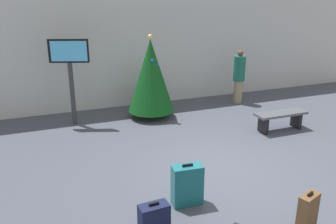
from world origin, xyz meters
The scene contains 9 objects.
ground_plane centered at (0.00, 0.00, 0.00)m, with size 16.00×16.00×0.00m, color #424754.
back_wall centered at (0.00, 4.90, 1.73)m, with size 16.00×0.20×3.46m, color #B7BCC1.
holiday_tree centered at (-0.30, 3.51, 1.20)m, with size 1.28×1.28×2.32m.
flight_info_kiosk centered at (-2.40, 3.74, 1.61)m, with size 0.98×0.41×2.26m.
waiting_bench centered at (2.45, 1.37, 0.35)m, with size 1.36×0.44×0.48m.
traveller_0 centered at (2.73, 3.84, 0.88)m, with size 0.50×0.50×1.67m.
suitcase_0 centered at (-1.14, -0.84, 0.35)m, with size 0.52×0.29×0.74m.
suitcase_1 centered at (-1.93, -1.44, 0.26)m, with size 0.44×0.25×0.57m.
suitcase_2 centered at (0.24, -2.10, 0.29)m, with size 0.40×0.28×0.62m.
Camera 1 is at (-3.30, -5.54, 3.38)m, focal length 38.02 mm.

